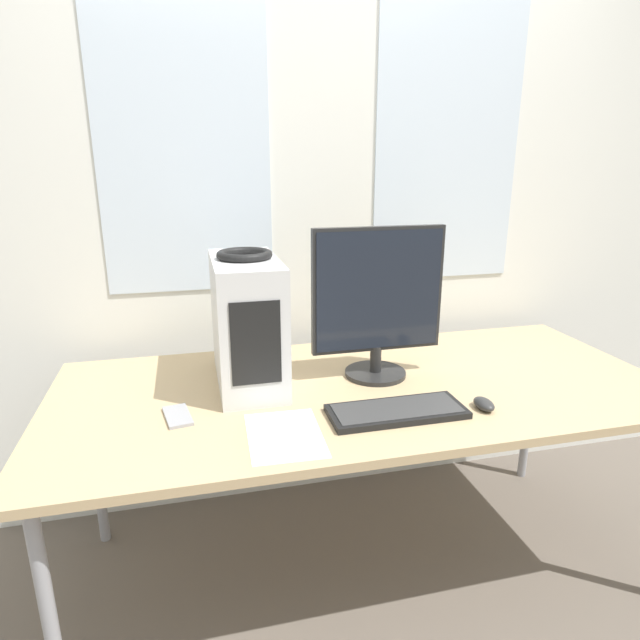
% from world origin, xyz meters
% --- Properties ---
extents(wall_back, '(8.00, 0.07, 2.70)m').
position_xyz_m(wall_back, '(0.00, 1.08, 1.35)').
color(wall_back, silver).
rests_on(wall_back, ground_plane).
extents(desk, '(2.12, 0.95, 0.76)m').
position_xyz_m(desk, '(0.00, 0.47, 0.72)').
color(desk, tan).
rests_on(desk, ground_plane).
extents(pc_tower, '(0.22, 0.46, 0.44)m').
position_xyz_m(pc_tower, '(-0.38, 0.60, 0.98)').
color(pc_tower, silver).
rests_on(pc_tower, desk).
extents(headphones, '(0.19, 0.19, 0.03)m').
position_xyz_m(headphones, '(-0.38, 0.60, 1.21)').
color(headphones, black).
rests_on(headphones, pc_tower).
extents(monitor_main, '(0.47, 0.22, 0.54)m').
position_xyz_m(monitor_main, '(0.07, 0.55, 1.04)').
color(monitor_main, black).
rests_on(monitor_main, desk).
extents(keyboard, '(0.42, 0.17, 0.02)m').
position_xyz_m(keyboard, '(0.03, 0.23, 0.77)').
color(keyboard, black).
rests_on(keyboard, desk).
extents(mouse, '(0.05, 0.09, 0.03)m').
position_xyz_m(mouse, '(0.31, 0.20, 0.78)').
color(mouse, '#2D2D2D').
rests_on(mouse, desk).
extents(cell_phone, '(0.10, 0.16, 0.01)m').
position_xyz_m(cell_phone, '(-0.63, 0.38, 0.76)').
color(cell_phone, '#99999E').
rests_on(cell_phone, desk).
extents(paper_sheet_left, '(0.22, 0.30, 0.00)m').
position_xyz_m(paper_sheet_left, '(-0.33, 0.19, 0.76)').
color(paper_sheet_left, white).
rests_on(paper_sheet_left, desk).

